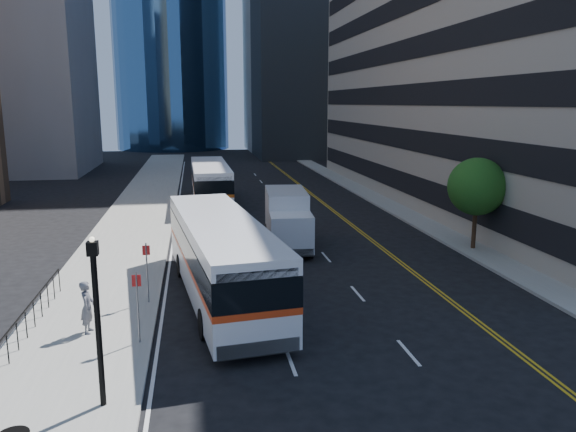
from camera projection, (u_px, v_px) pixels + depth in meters
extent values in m
plane|color=black|center=(360.00, 311.00, 22.51)|extent=(160.00, 160.00, 0.00)
cube|color=gray|center=(144.00, 206.00, 44.98)|extent=(5.00, 90.00, 0.15)
cube|color=gray|center=(377.00, 199.00, 48.11)|extent=(2.00, 90.00, 0.15)
cube|color=#9E9384|center=(576.00, 50.00, 46.28)|extent=(30.00, 50.00, 25.00)
cube|color=gray|center=(1.00, 21.00, 64.82)|extent=(18.00, 18.00, 35.00)
cylinder|color=#332114|center=(474.00, 229.00, 31.44)|extent=(0.24, 0.24, 2.20)
sphere|color=#164E17|center=(477.00, 187.00, 30.97)|extent=(3.20, 3.20, 3.20)
cylinder|color=black|center=(98.00, 332.00, 14.82)|extent=(0.16, 0.16, 4.20)
cube|color=black|center=(92.00, 248.00, 14.36)|extent=(0.28, 0.28, 0.36)
cube|color=silver|center=(221.00, 276.00, 23.76)|extent=(4.56, 13.57, 1.22)
cube|color=red|center=(221.00, 259.00, 23.61)|extent=(4.58, 13.59, 0.24)
cube|color=black|center=(220.00, 245.00, 23.49)|extent=(4.58, 13.59, 1.00)
cube|color=silver|center=(220.00, 226.00, 23.33)|extent=(4.56, 13.57, 0.55)
cylinder|color=black|center=(204.00, 324.00, 19.72)|extent=(0.47, 1.14, 1.11)
cylinder|color=black|center=(277.00, 316.00, 20.47)|extent=(0.47, 1.14, 1.11)
cylinder|color=black|center=(181.00, 266.00, 26.80)|extent=(0.47, 1.14, 1.11)
cylinder|color=black|center=(235.00, 261.00, 27.55)|extent=(0.47, 1.14, 1.11)
cube|color=white|center=(211.00, 192.00, 46.14)|extent=(3.03, 12.88, 1.18)
cube|color=#CA5513|center=(210.00, 184.00, 46.00)|extent=(3.05, 12.90, 0.24)
cube|color=black|center=(210.00, 177.00, 45.88)|extent=(3.05, 12.90, 0.96)
cube|color=white|center=(210.00, 167.00, 45.72)|extent=(3.03, 12.88, 0.53)
cylinder|color=black|center=(196.00, 206.00, 42.28)|extent=(0.34, 1.08, 1.07)
cylinder|color=black|center=(230.00, 205.00, 42.74)|extent=(0.34, 1.08, 1.07)
cylinder|color=black|center=(194.00, 192.00, 49.29)|extent=(0.34, 1.08, 1.07)
cylinder|color=black|center=(223.00, 191.00, 49.74)|extent=(0.34, 1.08, 1.07)
cube|color=silver|center=(291.00, 233.00, 30.00)|extent=(2.42, 2.25, 1.98)
cube|color=black|center=(293.00, 230.00, 29.05)|extent=(2.06, 0.22, 1.04)
cube|color=silver|center=(286.00, 211.00, 33.11)|extent=(2.61, 4.69, 2.45)
cube|color=black|center=(288.00, 238.00, 32.38)|extent=(2.15, 6.34, 0.24)
cylinder|color=black|center=(273.00, 251.00, 29.91)|extent=(0.33, 0.92, 0.91)
cylinder|color=black|center=(310.00, 250.00, 30.08)|extent=(0.33, 0.92, 0.91)
cylinder|color=black|center=(268.00, 231.00, 34.52)|extent=(0.33, 0.92, 0.91)
cylinder|color=black|center=(301.00, 230.00, 34.69)|extent=(0.33, 0.92, 0.91)
imported|color=#56565D|center=(87.00, 307.00, 19.85)|extent=(0.50, 0.72, 1.90)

